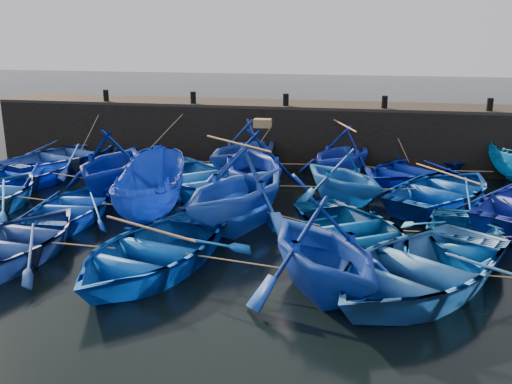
# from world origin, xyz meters

# --- Properties ---
(ground) EXTENTS (120.00, 120.00, 0.00)m
(ground) POSITION_xyz_m (0.00, 0.00, 0.00)
(ground) COLOR black
(ground) RESTS_ON ground
(quay_wall) EXTENTS (26.00, 2.50, 2.50)m
(quay_wall) POSITION_xyz_m (0.00, 10.50, 1.25)
(quay_wall) COLOR black
(quay_wall) RESTS_ON ground
(quay_top) EXTENTS (26.00, 2.50, 0.12)m
(quay_top) POSITION_xyz_m (0.00, 10.50, 2.56)
(quay_top) COLOR black
(quay_top) RESTS_ON quay_wall
(bollard_0) EXTENTS (0.24, 0.24, 0.50)m
(bollard_0) POSITION_xyz_m (-8.00, 9.60, 2.87)
(bollard_0) COLOR black
(bollard_0) RESTS_ON quay_top
(bollard_1) EXTENTS (0.24, 0.24, 0.50)m
(bollard_1) POSITION_xyz_m (-4.00, 9.60, 2.87)
(bollard_1) COLOR black
(bollard_1) RESTS_ON quay_top
(bollard_2) EXTENTS (0.24, 0.24, 0.50)m
(bollard_2) POSITION_xyz_m (0.00, 9.60, 2.87)
(bollard_2) COLOR black
(bollard_2) RESTS_ON quay_top
(bollard_3) EXTENTS (0.24, 0.24, 0.50)m
(bollard_3) POSITION_xyz_m (4.00, 9.60, 2.87)
(bollard_3) COLOR black
(bollard_3) RESTS_ON quay_top
(bollard_4) EXTENTS (0.24, 0.24, 0.50)m
(bollard_4) POSITION_xyz_m (8.00, 9.60, 2.87)
(bollard_4) COLOR black
(bollard_4) RESTS_ON quay_top
(boat_0) EXTENTS (5.84, 6.72, 1.17)m
(boat_0) POSITION_xyz_m (-8.91, 7.43, 0.58)
(boat_0) COLOR #2345A1
(boat_0) RESTS_ON ground
(boat_1) EXTENTS (4.21, 5.68, 1.14)m
(boat_1) POSITION_xyz_m (-5.87, 7.16, 0.57)
(boat_1) COLOR #0736AD
(boat_1) RESTS_ON ground
(boat_2) EXTENTS (5.20, 5.50, 2.28)m
(boat_2) POSITION_xyz_m (-1.36, 7.75, 1.14)
(boat_2) COLOR #1D3F9B
(boat_2) RESTS_ON ground
(boat_3) EXTENTS (4.84, 5.11, 2.11)m
(boat_3) POSITION_xyz_m (2.48, 8.04, 1.06)
(boat_3) COLOR #182EC8
(boat_3) RESTS_ON ground
(boat_4) EXTENTS (5.98, 6.17, 1.04)m
(boat_4) POSITION_xyz_m (5.09, 7.87, 0.52)
(boat_4) COLOR #051BA1
(boat_4) RESTS_ON ground
(boat_6) EXTENTS (4.77, 5.47, 0.95)m
(boat_6) POSITION_xyz_m (-9.05, 4.78, 0.47)
(boat_6) COLOR #0326D1
(boat_6) RESTS_ON ground
(boat_7) EXTENTS (4.16, 4.76, 2.41)m
(boat_7) POSITION_xyz_m (-5.32, 4.19, 1.20)
(boat_7) COLOR #011883
(boat_7) RESTS_ON ground
(boat_8) EXTENTS (6.66, 6.85, 1.16)m
(boat_8) POSITION_xyz_m (-2.60, 5.00, 0.58)
(boat_8) COLOR blue
(boat_8) RESTS_ON ground
(boat_9) EXTENTS (5.34, 5.79, 2.54)m
(boat_9) POSITION_xyz_m (-0.36, 4.62, 1.27)
(boat_9) COLOR navy
(boat_9) RESTS_ON ground
(boat_10) EXTENTS (4.89, 4.93, 1.97)m
(boat_10) POSITION_xyz_m (2.68, 4.74, 0.98)
(boat_10) COLOR blue
(boat_10) RESTS_ON ground
(boat_11) EXTENTS (6.08, 6.50, 1.10)m
(boat_11) POSITION_xyz_m (6.01, 5.15, 0.55)
(boat_11) COLOR #053B97
(boat_11) RESTS_ON ground
(boat_14) EXTENTS (3.36, 4.48, 0.89)m
(boat_14) POSITION_xyz_m (-5.38, 1.52, 0.44)
(boat_14) COLOR blue
(boat_14) RESTS_ON ground
(boat_15) EXTENTS (2.80, 5.31, 1.95)m
(boat_15) POSITION_xyz_m (-2.94, 1.57, 0.98)
(boat_15) COLOR #0D309F
(boat_15) RESTS_ON ground
(boat_16) EXTENTS (5.60, 5.98, 2.53)m
(boat_16) POSITION_xyz_m (-0.24, 1.68, 1.27)
(boat_16) COLOR blue
(boat_16) RESTS_ON ground
(boat_17) EXTENTS (5.52, 5.93, 1.00)m
(boat_17) POSITION_xyz_m (3.15, 0.79, 0.50)
(boat_17) COLOR navy
(boat_17) RESTS_ON ground
(boat_18) EXTENTS (3.20, 4.42, 0.91)m
(boat_18) POSITION_xyz_m (6.03, 0.85, 0.45)
(boat_18) COLOR #125A9E
(boat_18) RESTS_ON ground
(boat_21) EXTENTS (4.09, 5.34, 1.03)m
(boat_21) POSITION_xyz_m (-5.32, -1.77, 0.52)
(boat_21) COLOR navy
(boat_21) RESTS_ON ground
(boat_22) EXTENTS (4.98, 6.08, 1.10)m
(boat_22) POSITION_xyz_m (-1.62, -1.83, 0.55)
(boat_22) COLOR #0949B8
(boat_22) RESTS_ON ground
(boat_23) EXTENTS (5.34, 5.51, 2.22)m
(boat_23) POSITION_xyz_m (2.56, -2.22, 1.11)
(boat_23) COLOR #0B3099
(boat_23) RESTS_ON ground
(boat_24) EXTENTS (6.70, 7.11, 1.20)m
(boat_24) POSITION_xyz_m (4.63, -1.74, 0.60)
(boat_24) COLOR #245B9F
(boat_24) RESTS_ON ground
(wooden_crate) EXTENTS (0.57, 0.38, 0.28)m
(wooden_crate) POSITION_xyz_m (-0.06, 4.62, 2.68)
(wooden_crate) COLOR olive
(wooden_crate) RESTS_ON boat_9
(mooring_ropes) EXTENTS (17.95, 11.76, 2.10)m
(mooring_ropes) POSITION_xyz_m (0.16, 5.02, 0.88)
(mooring_ropes) COLOR tan
(mooring_ropes) RESTS_ON ground
(loose_oars) EXTENTS (9.89, 11.95, 1.49)m
(loose_oars) POSITION_xyz_m (1.66, 3.26, 1.74)
(loose_oars) COLOR #99724C
(loose_oars) RESTS_ON ground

